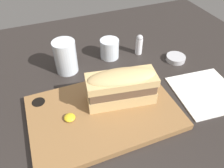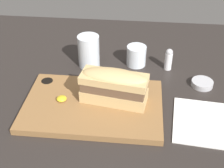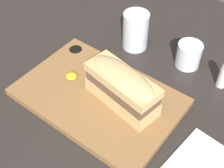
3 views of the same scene
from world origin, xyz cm
name	(u,v)px [view 1 (image 1 of 3)]	position (x,y,z in cm)	size (l,w,h in cm)	color
dining_table	(87,130)	(0.00, 0.00, 1.00)	(150.69, 126.61, 2.00)	#282321
serving_board	(103,112)	(5.54, 2.62, 2.93)	(38.79, 25.74, 1.90)	olive
sandwich	(121,86)	(11.40, 4.36, 9.15)	(19.22, 9.91, 9.83)	tan
mustard_dollop	(70,118)	(-3.41, 2.86, 4.43)	(2.89, 2.89, 1.15)	gold
water_glass	(66,59)	(0.90, 25.12, 6.75)	(7.22, 7.22, 10.96)	silver
wine_glass	(110,49)	(16.83, 27.30, 5.24)	(6.63, 6.63, 6.86)	silver
napkin	(206,92)	(37.06, -0.68, 2.20)	(19.66, 19.85, 0.40)	white
salt_shaker	(139,44)	(27.56, 25.52, 5.88)	(2.47, 2.47, 7.57)	white
condiment_dish	(176,58)	(37.86, 16.71, 2.87)	(6.66, 6.66, 1.74)	#B2B2B7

